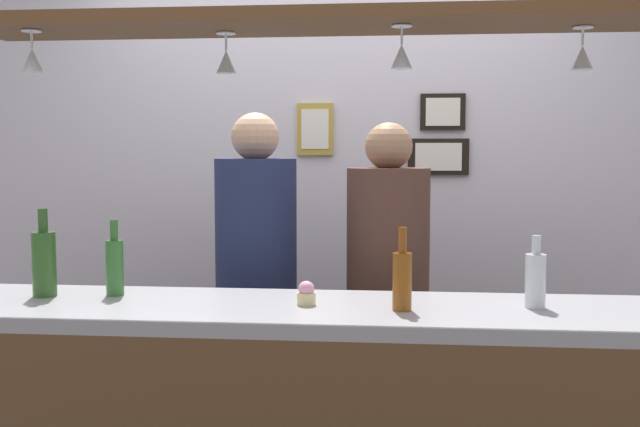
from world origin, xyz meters
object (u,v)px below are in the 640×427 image
at_px(person_right_brown_shirt, 388,282).
at_px(picture_frame_crest, 315,129).
at_px(picture_frame_lower_pair, 438,157).
at_px(picture_frame_upper_small, 443,112).
at_px(person_left_navy_shirt, 256,274).
at_px(bottle_beer_green_import, 115,265).
at_px(bottle_soda_clear, 535,279).
at_px(cupcake, 305,294).
at_px(bottle_beer_amber_tall, 402,279).
at_px(bottle_champagne_green, 44,262).

height_order(person_right_brown_shirt, picture_frame_crest, picture_frame_crest).
xyz_separation_m(picture_frame_lower_pair, picture_frame_upper_small, (0.02, 0.00, 0.22)).
xyz_separation_m(person_left_navy_shirt, person_right_brown_shirt, (0.55, 0.00, -0.03)).
relative_size(bottle_beer_green_import, bottle_soda_clear, 1.13).
bearing_deg(person_right_brown_shirt, person_left_navy_shirt, -180.00).
bearing_deg(picture_frame_upper_small, bottle_soda_clear, -81.32).
relative_size(cupcake, picture_frame_lower_pair, 0.26).
bearing_deg(picture_frame_upper_small, person_right_brown_shirt, -110.38).
relative_size(person_left_navy_shirt, bottle_beer_amber_tall, 6.51).
bearing_deg(bottle_soda_clear, picture_frame_crest, 121.59).
xyz_separation_m(bottle_champagne_green, picture_frame_lower_pair, (1.40, 1.34, 0.35)).
height_order(bottle_beer_amber_tall, bottle_soda_clear, bottle_beer_amber_tall).
height_order(bottle_beer_amber_tall, picture_frame_lower_pair, picture_frame_lower_pair).
height_order(person_left_navy_shirt, picture_frame_lower_pair, person_left_navy_shirt).
xyz_separation_m(picture_frame_crest, picture_frame_upper_small, (0.63, 0.00, 0.08)).
relative_size(bottle_beer_green_import, picture_frame_lower_pair, 0.87).
relative_size(bottle_beer_amber_tall, picture_frame_crest, 1.00).
bearing_deg(bottle_beer_amber_tall, bottle_beer_green_import, 171.35).
height_order(bottle_soda_clear, picture_frame_crest, picture_frame_crest).
bearing_deg(picture_frame_upper_small, cupcake, -110.34).
bearing_deg(cupcake, bottle_beer_green_import, 171.77).
xyz_separation_m(person_right_brown_shirt, bottle_beer_green_import, (-0.93, -0.61, 0.15)).
bearing_deg(cupcake, person_right_brown_shirt, 69.70).
distance_m(person_right_brown_shirt, picture_frame_crest, 1.02).
xyz_separation_m(cupcake, picture_frame_lower_pair, (0.50, 1.40, 0.43)).
bearing_deg(picture_frame_crest, bottle_soda_clear, -58.41).
distance_m(person_left_navy_shirt, person_right_brown_shirt, 0.55).
height_order(cupcake, picture_frame_crest, picture_frame_crest).
distance_m(person_left_navy_shirt, bottle_beer_amber_tall, 0.97).
height_order(bottle_beer_green_import, picture_frame_crest, picture_frame_crest).
height_order(bottle_beer_amber_tall, bottle_champagne_green, bottle_champagne_green).
xyz_separation_m(bottle_beer_green_import, bottle_champagne_green, (-0.23, -0.04, 0.01)).
bearing_deg(bottle_beer_green_import, picture_frame_lower_pair, 48.16).
height_order(bottle_beer_green_import, bottle_soda_clear, bottle_beer_green_import).
bearing_deg(bottle_beer_amber_tall, person_left_navy_shirt, 128.46).
bearing_deg(person_left_navy_shirt, picture_frame_lower_pair, 41.49).
bearing_deg(bottle_beer_green_import, person_left_navy_shirt, 58.03).
bearing_deg(cupcake, bottle_beer_amber_tall, -9.56).
bearing_deg(person_right_brown_shirt, bottle_beer_amber_tall, -86.20).
bearing_deg(bottle_champagne_green, picture_frame_lower_pair, 43.83).
distance_m(picture_frame_lower_pair, picture_frame_upper_small, 0.22).
distance_m(bottle_beer_green_import, bottle_soda_clear, 1.40).
distance_m(bottle_beer_amber_tall, picture_frame_lower_pair, 1.51).
distance_m(bottle_champagne_green, picture_frame_lower_pair, 1.97).
xyz_separation_m(person_left_navy_shirt, picture_frame_lower_pair, (0.79, 0.70, 0.48)).
height_order(person_left_navy_shirt, bottle_beer_green_import, person_left_navy_shirt).
distance_m(bottle_soda_clear, picture_frame_lower_pair, 1.44).
xyz_separation_m(bottle_beer_amber_tall, bottle_soda_clear, (0.42, 0.08, -0.01)).
bearing_deg(bottle_champagne_green, picture_frame_upper_small, 43.44).
relative_size(bottle_beer_amber_tall, bottle_champagne_green, 0.87).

